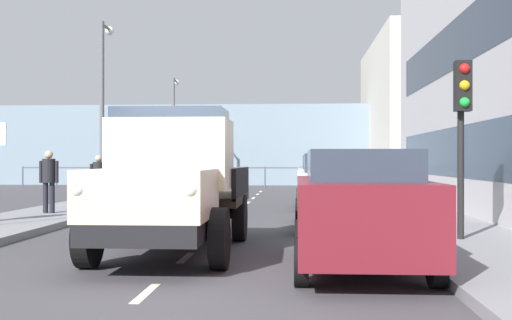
% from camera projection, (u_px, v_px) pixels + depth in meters
% --- Properties ---
extents(ground_plane, '(80.00, 80.00, 0.00)m').
position_uv_depth(ground_plane, '(234.00, 215.00, 17.89)').
color(ground_plane, '#423F44').
extents(sidewalk_left, '(2.55, 36.11, 0.15)m').
position_uv_depth(sidewalk_left, '(408.00, 214.00, 17.57)').
color(sidewalk_left, gray).
rests_on(sidewalk_left, ground_plane).
extents(sidewalk_right, '(2.55, 36.11, 0.15)m').
position_uv_depth(sidewalk_right, '(66.00, 212.00, 18.21)').
color(sidewalk_right, gray).
rests_on(sidewalk_right, ground_plane).
extents(road_centreline_markings, '(0.12, 30.38, 0.01)m').
position_uv_depth(road_centreline_markings, '(229.00, 219.00, 16.63)').
color(road_centreline_markings, silver).
rests_on(road_centreline_markings, ground_plane).
extents(building_far_block, '(7.98, 13.52, 8.39)m').
position_uv_depth(building_far_block, '(443.00, 114.00, 36.14)').
color(building_far_block, beige).
rests_on(building_far_block, ground_plane).
extents(sea_horizon, '(80.00, 0.80, 5.00)m').
position_uv_depth(sea_horizon, '(268.00, 145.00, 38.90)').
color(sea_horizon, gray).
rests_on(sea_horizon, ground_plane).
extents(seawall_railing, '(28.08, 0.08, 1.20)m').
position_uv_depth(seawall_railing, '(265.00, 171.00, 35.31)').
color(seawall_railing, '#4C5156').
rests_on(seawall_railing, ground_plane).
extents(truck_vintage_cream, '(2.17, 5.64, 2.43)m').
position_uv_depth(truck_vintage_cream, '(171.00, 184.00, 10.41)').
color(truck_vintage_cream, black).
rests_on(truck_vintage_cream, ground_plane).
extents(car_maroon_kerbside_near, '(1.85, 4.05, 1.72)m').
position_uv_depth(car_maroon_kerbside_near, '(359.00, 208.00, 9.02)').
color(car_maroon_kerbside_near, maroon).
rests_on(car_maroon_kerbside_near, ground_plane).
extents(car_white_kerbside_1, '(1.84, 4.26, 1.72)m').
position_uv_depth(car_white_kerbside_1, '(335.00, 189.00, 14.75)').
color(car_white_kerbside_1, white).
rests_on(car_white_kerbside_1, ground_plane).
extents(car_silver_kerbside_2, '(1.80, 3.88, 1.72)m').
position_uv_depth(car_silver_kerbside_2, '(324.00, 181.00, 20.38)').
color(car_silver_kerbside_2, '#B7BABF').
rests_on(car_silver_kerbside_2, ground_plane).
extents(car_teal_oppositeside_0, '(1.88, 3.93, 1.72)m').
position_uv_depth(car_teal_oppositeside_0, '(164.00, 180.00, 21.21)').
color(car_teal_oppositeside_0, '#1E6670').
rests_on(car_teal_oppositeside_0, ground_plane).
extents(car_navy_oppositeside_1, '(1.84, 4.09, 1.72)m').
position_uv_depth(car_navy_oppositeside_1, '(192.00, 176.00, 26.82)').
color(car_navy_oppositeside_1, navy).
rests_on(car_navy_oppositeside_1, ground_plane).
extents(pedestrian_by_lamp, '(0.53, 0.34, 1.68)m').
position_uv_depth(pedestrian_by_lamp, '(49.00, 176.00, 16.88)').
color(pedestrian_by_lamp, black).
rests_on(pedestrian_by_lamp, sidewalk_right).
extents(pedestrian_near_railing, '(0.53, 0.34, 1.57)m').
position_uv_depth(pedestrian_near_railing, '(99.00, 177.00, 18.72)').
color(pedestrian_near_railing, black).
rests_on(pedestrian_near_railing, sidewalk_right).
extents(pedestrian_couple_a, '(0.53, 0.34, 1.58)m').
position_uv_depth(pedestrian_couple_a, '(105.00, 174.00, 21.59)').
color(pedestrian_couple_a, '#4C473D').
rests_on(pedestrian_couple_a, sidewalk_right).
extents(pedestrian_in_dark_coat, '(0.53, 0.34, 1.63)m').
position_uv_depth(pedestrian_in_dark_coat, '(121.00, 172.00, 24.44)').
color(pedestrian_in_dark_coat, '#383342').
rests_on(pedestrian_in_dark_coat, sidewalk_right).
extents(traffic_light_near, '(0.28, 0.41, 3.20)m').
position_uv_depth(traffic_light_near, '(462.00, 110.00, 11.26)').
color(traffic_light_near, black).
rests_on(traffic_light_near, sidewalk_left).
extents(lamp_post_promenade, '(0.32, 1.14, 6.26)m').
position_uv_depth(lamp_post_promenade, '(103.00, 94.00, 22.01)').
color(lamp_post_promenade, '#59595B').
rests_on(lamp_post_promenade, sidewalk_right).
extents(lamp_post_far, '(0.32, 1.14, 5.80)m').
position_uv_depth(lamp_post_far, '(174.00, 121.00, 33.60)').
color(lamp_post_far, '#59595B').
rests_on(lamp_post_far, sidewalk_right).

